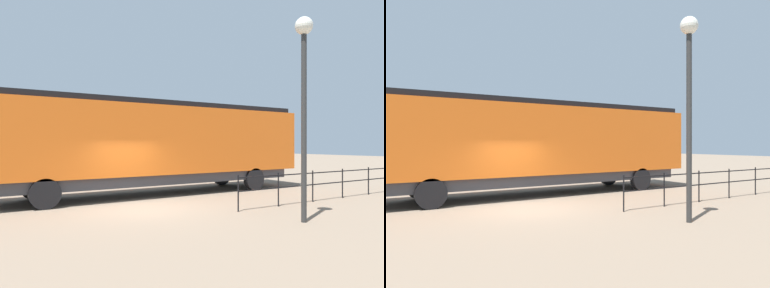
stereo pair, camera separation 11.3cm
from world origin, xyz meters
The scene contains 4 objects.
ground_plane centered at (0.00, 0.00, 0.00)m, with size 120.00×120.00×0.00m, color #84705B.
locomotive centered at (-3.10, 2.49, 2.36)m, with size 3.01×15.36×4.22m.
lamp_post centered at (4.52, 3.19, 4.34)m, with size 0.53×0.53×6.08m.
platform_fence centered at (2.23, 8.33, 0.81)m, with size 0.05×11.54×1.25m.
Camera 1 is at (11.61, -5.16, 2.32)m, focal length 33.04 mm.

